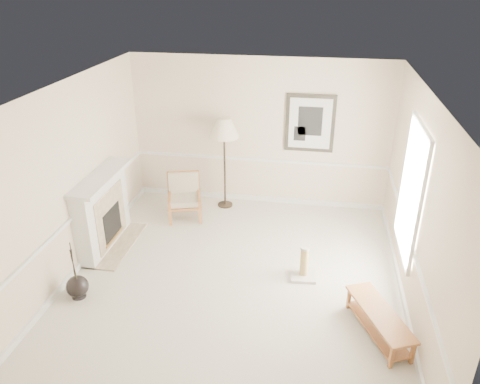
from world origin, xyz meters
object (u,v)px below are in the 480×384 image
Objects in this scene: floor_lamp at (224,130)px; floor_vase at (77,287)px; bench at (379,319)px; scratching_post at (304,268)px; armchair at (184,194)px.

floor_vase is at bearing -115.32° from floor_lamp.
bench is 2.36× the size of scratching_post.
scratching_post is at bearing 132.93° from bench.
floor_vase reaches higher than scratching_post.
scratching_post is (3.19, 1.05, -0.00)m from floor_vase.
bench is (2.68, -3.26, -1.34)m from floor_lamp.
armchair is 1.42m from floor_lamp.
armchair is (0.84, 2.69, 0.27)m from floor_vase.
armchair is 0.65× the size of bench.
floor_lamp is (1.52, 3.22, 1.41)m from floor_vase.
bench is 1.49m from scratching_post.
armchair is 0.46× the size of floor_lamp.
floor_lamp reaches higher than floor_vase.
bench is (3.37, -2.74, -0.21)m from armchair.
floor_lamp is at bearing 127.57° from scratching_post.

